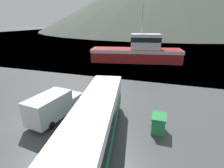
# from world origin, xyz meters

# --- Properties ---
(water_surface) EXTENTS (240.00, 240.00, 0.00)m
(water_surface) POSITION_xyz_m (0.00, 143.26, 0.00)
(water_surface) COLOR slate
(water_surface) RESTS_ON ground
(tour_bus) EXTENTS (4.76, 13.13, 3.30)m
(tour_bus) POSITION_xyz_m (0.96, 7.98, 1.86)
(tour_bus) COLOR #146B3D
(tour_bus) RESTS_ON ground
(delivery_van) EXTENTS (2.62, 5.85, 2.42)m
(delivery_van) POSITION_xyz_m (-4.06, 10.62, 1.28)
(delivery_van) COLOR silver
(delivery_van) RESTS_ON ground
(fishing_boat) EXTENTS (19.26, 8.44, 11.67)m
(fishing_boat) POSITION_xyz_m (-1.11, 36.03, 2.14)
(fishing_boat) COLOR maroon
(fishing_boat) RESTS_ON water_surface
(storage_bin) EXTENTS (1.08, 1.44, 1.43)m
(storage_bin) POSITION_xyz_m (4.93, 11.41, 0.73)
(storage_bin) COLOR green
(storage_bin) RESTS_ON ground
(small_boat) EXTENTS (3.26, 7.59, 1.08)m
(small_boat) POSITION_xyz_m (-3.93, 41.25, 0.54)
(small_boat) COLOR #19234C
(small_boat) RESTS_ON water_surface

